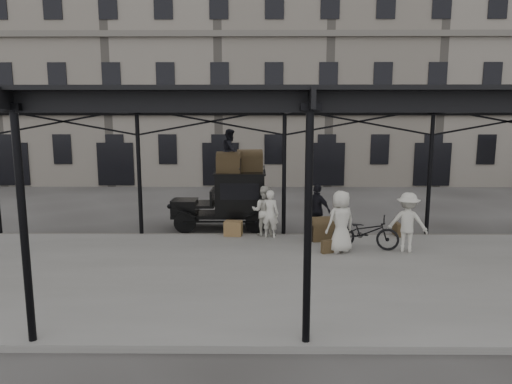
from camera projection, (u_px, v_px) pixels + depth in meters
ground at (287, 255)px, 14.06m from camera, size 120.00×120.00×0.00m
platform at (291, 274)px, 12.07m from camera, size 28.00×8.00×0.15m
canopy at (293, 101)px, 11.62m from camera, size 22.50×9.00×4.74m
building_frontage at (272, 75)px, 30.70m from camera, size 64.00×8.00×14.00m
taxi at (232, 198)px, 17.17m from camera, size 3.65×1.55×2.18m
porter_left at (270, 214)px, 15.39m from camera, size 0.68×0.54×1.64m
porter_midleft at (264, 211)px, 15.68m from camera, size 0.92×0.77×1.73m
porter_centre at (341, 222)px, 13.68m from camera, size 1.09×0.93×1.88m
porter_official at (317, 210)px, 15.66m from camera, size 1.07×1.02×1.78m
porter_right at (408, 222)px, 13.75m from camera, size 1.34×1.05×1.81m
bicycle at (365, 232)px, 14.11m from camera, size 2.14×1.23×1.06m
porter_roof at (230, 151)px, 16.79m from camera, size 0.69×0.84×1.59m
steamer_trunk_roof_near at (229, 164)px, 16.72m from camera, size 0.93×0.62×0.65m
steamer_trunk_roof_far at (250, 162)px, 17.15m from camera, size 1.01×0.70×0.69m
steamer_trunk_platform at (324, 230)px, 15.16m from camera, size 0.99×0.71×0.66m
wicker_hamper at (233, 228)px, 15.75m from camera, size 0.65×0.52×0.50m
suitcase_upright at (397, 229)px, 15.75m from camera, size 0.15×0.60×0.45m
suitcase_flat at (331, 246)px, 13.72m from camera, size 0.61×0.35×0.40m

